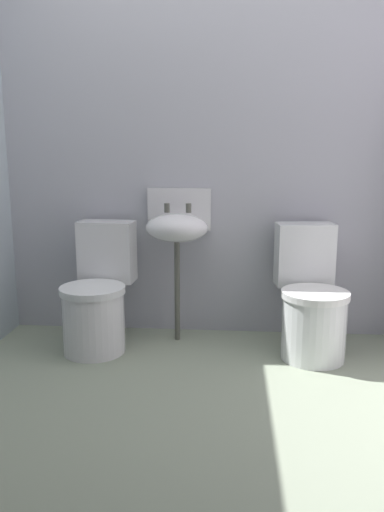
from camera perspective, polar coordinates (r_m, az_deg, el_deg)
name	(u,v)px	position (r m, az deg, el deg)	size (l,w,h in m)	color
ground_plane	(188,414)	(2.61, -0.49, -17.42)	(3.03, 2.58, 0.08)	gray
wall_back	(202,163)	(3.41, 1.16, 10.43)	(3.03, 0.10, 2.30)	#AAABB6
toilet_left	(98,298)	(3.25, -10.57, -4.68)	(0.43, 0.62, 0.78)	silver
toilet_right	(311,303)	(3.18, 13.25, -5.16)	(0.44, 0.63, 0.78)	white
sink	(177,226)	(3.25, -1.67, 3.35)	(0.42, 0.35, 0.99)	#52534A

